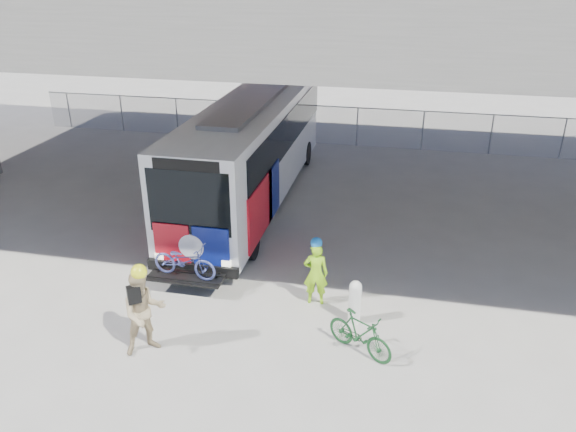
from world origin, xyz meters
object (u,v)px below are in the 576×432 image
(bus, at_px, (252,144))
(cyclist_tan, at_px, (144,311))
(cyclist_hivis, at_px, (316,272))
(bike_parked, at_px, (360,334))
(bollard, at_px, (355,300))

(bus, relative_size, cyclist_tan, 5.92)
(bus, bearing_deg, cyclist_hivis, -61.77)
(cyclist_hivis, bearing_deg, bike_parked, 118.60)
(bus, distance_m, bike_parked, 9.52)
(bollard, relative_size, bike_parked, 0.67)
(bike_parked, bearing_deg, bus, 60.85)
(bollard, height_order, cyclist_hivis, cyclist_hivis)
(bollard, bearing_deg, cyclist_hivis, 148.81)
(cyclist_tan, bearing_deg, bus, 51.83)
(cyclist_hivis, relative_size, cyclist_tan, 0.85)
(bollard, height_order, cyclist_tan, cyclist_tan)
(bus, bearing_deg, bollard, -57.37)
(bus, xyz_separation_m, cyclist_hivis, (3.39, -6.32, -1.21))
(bike_parked, bearing_deg, bollard, 42.60)
(cyclist_hivis, distance_m, cyclist_tan, 4.31)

